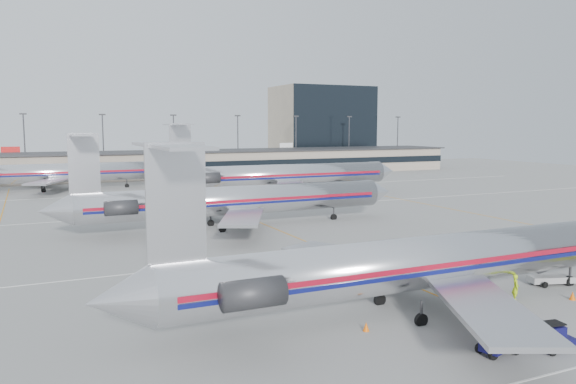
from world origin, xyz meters
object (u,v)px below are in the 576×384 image
jet_second_row (231,200)px  tug_center (554,338)px  jet_foreground (424,261)px  belt_loader (552,277)px

jet_second_row → tug_center: size_ratio=20.86×
jet_foreground → belt_loader: 13.30m
jet_foreground → jet_second_row: bearing=92.4°
jet_foreground → jet_second_row: 34.37m
jet_foreground → belt_loader: size_ratio=10.48×
tug_center → belt_loader: bearing=48.7°
jet_second_row → belt_loader: (14.43, -33.53, -2.77)m
tug_center → belt_loader: (10.82, 9.25, -0.17)m
jet_foreground → tug_center: 9.09m
jet_second_row → jet_foreground: bearing=-87.6°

